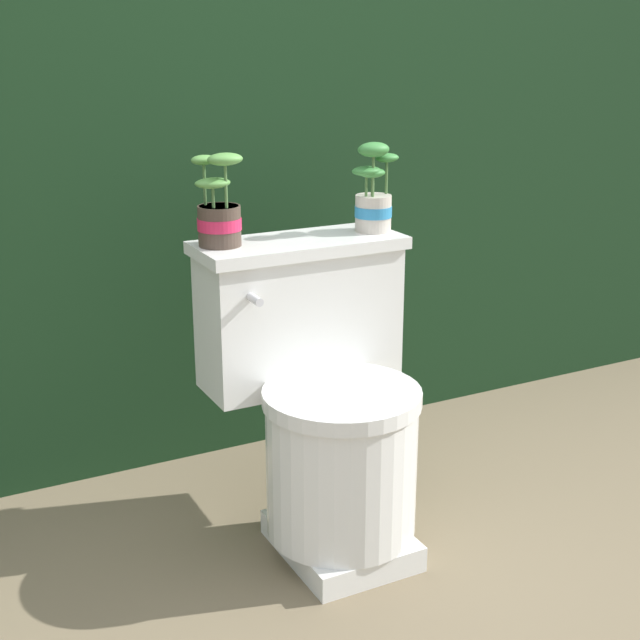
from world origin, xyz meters
The scene contains 5 objects.
ground_plane centered at (0.00, 0.00, 0.00)m, with size 12.00×12.00×0.00m, color #75664C.
hedge_backdrop centered at (0.00, 1.16, 0.73)m, with size 4.04×0.88×1.45m.
toilet centered at (-0.01, 0.14, 0.36)m, with size 0.52×0.52×0.75m.
potted_plant_left centered at (-0.21, 0.29, 0.83)m, with size 0.12×0.12×0.22m.
potted_plant_midleft centered at (0.20, 0.27, 0.84)m, with size 0.14×0.10×0.23m.
Camera 1 is at (-0.95, -1.65, 1.24)m, focal length 50.00 mm.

